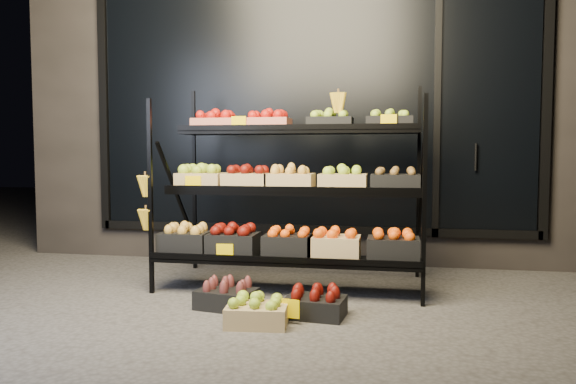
# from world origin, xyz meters

# --- Properties ---
(ground) EXTENTS (24.00, 24.00, 0.00)m
(ground) POSITION_xyz_m (0.00, 0.00, 0.00)
(ground) COLOR #514F4C
(ground) RESTS_ON ground
(building) EXTENTS (6.00, 2.08, 3.50)m
(building) POSITION_xyz_m (0.00, 2.59, 1.75)
(building) COLOR #2D2826
(building) RESTS_ON ground
(display_rack) EXTENTS (2.18, 1.02, 1.70)m
(display_rack) POSITION_xyz_m (-0.01, 0.60, 0.79)
(display_rack) COLOR black
(display_rack) RESTS_ON ground
(tag_floor_b) EXTENTS (0.13, 0.01, 0.12)m
(tag_floor_b) POSITION_xyz_m (0.17, -0.40, 0.06)
(tag_floor_b) COLOR #E5BF00
(tag_floor_b) RESTS_ON ground
(floor_crate_midleft) EXTENTS (0.44, 0.36, 0.20)m
(floor_crate_midleft) POSITION_xyz_m (-0.33, -0.12, 0.09)
(floor_crate_midleft) COLOR black
(floor_crate_midleft) RESTS_ON ground
(floor_crate_midright) EXTENTS (0.41, 0.32, 0.20)m
(floor_crate_midright) POSITION_xyz_m (-0.03, -0.47, 0.09)
(floor_crate_midright) COLOR tan
(floor_crate_midright) RESTS_ON ground
(floor_crate_right) EXTENTS (0.41, 0.32, 0.20)m
(floor_crate_right) POSITION_xyz_m (0.31, -0.21, 0.09)
(floor_crate_right) COLOR black
(floor_crate_right) RESTS_ON ground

